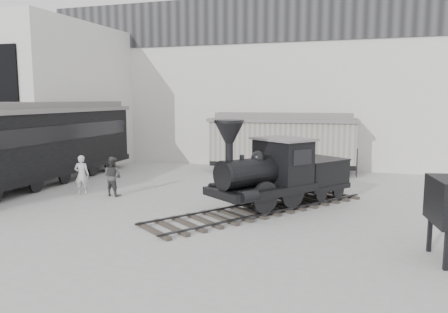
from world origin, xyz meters
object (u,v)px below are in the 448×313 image
(locomotive, at_px, (276,176))
(visitor_b, at_px, (113,176))
(boxcar, at_px, (282,141))
(visitor_a, at_px, (82,175))
(passenger_coach, at_px, (37,143))

(locomotive, xyz_separation_m, visitor_b, (-7.64, -0.02, -0.41))
(boxcar, xyz_separation_m, visitor_a, (-7.84, -9.08, -0.97))
(boxcar, distance_m, passenger_coach, 13.82)
(boxcar, relative_size, visitor_b, 4.92)
(passenger_coach, height_order, visitor_a, passenger_coach)
(visitor_b, bearing_deg, visitor_a, 15.38)
(passenger_coach, xyz_separation_m, visitor_b, (5.11, -1.12, -1.28))
(visitor_b, bearing_deg, passenger_coach, -3.56)
(locomotive, bearing_deg, boxcar, 134.43)
(passenger_coach, bearing_deg, visitor_a, -20.86)
(passenger_coach, bearing_deg, visitor_b, -13.28)
(visitor_b, bearing_deg, boxcar, -116.53)
(boxcar, height_order, visitor_b, boxcar)
(locomotive, distance_m, passenger_coach, 12.83)
(boxcar, xyz_separation_m, passenger_coach, (-11.41, -7.78, 0.30))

